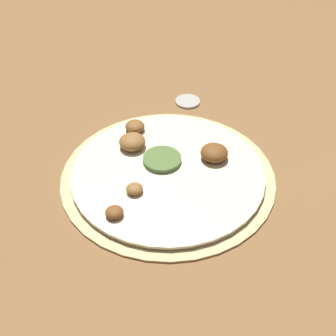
{
  "coord_description": "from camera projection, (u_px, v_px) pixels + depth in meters",
  "views": [
    {
      "loc": [
        0.46,
        0.08,
        0.43
      ],
      "look_at": [
        0.0,
        0.0,
        0.02
      ],
      "focal_mm": 50.0,
      "sensor_mm": 36.0,
      "label": 1
    }
  ],
  "objects": [
    {
      "name": "ground_plane",
      "position": [
        168.0,
        177.0,
        0.63
      ],
      "size": [
        3.0,
        3.0,
        0.0
      ],
      "primitive_type": "plane",
      "color": "olive"
    },
    {
      "name": "pizza",
      "position": [
        167.0,
        172.0,
        0.63
      ],
      "size": [
        0.29,
        0.29,
        0.03
      ],
      "color": "beige",
      "rests_on": "ground_plane"
    },
    {
      "name": "loose_cap",
      "position": [
        188.0,
        101.0,
        0.76
      ],
      "size": [
        0.04,
        0.04,
        0.01
      ],
      "color": "beige",
      "rests_on": "ground_plane"
    }
  ]
}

